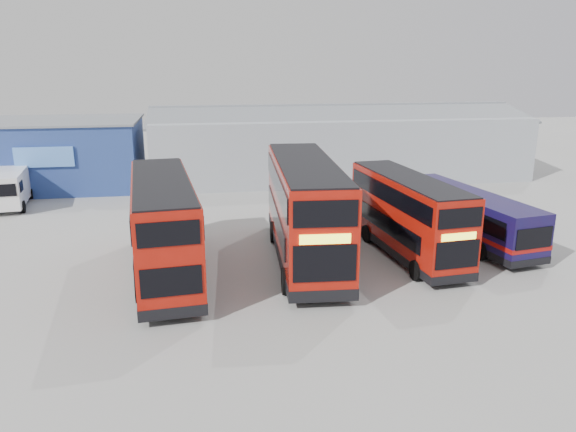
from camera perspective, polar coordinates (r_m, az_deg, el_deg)
The scene contains 8 objects.
ground_plane at distance 28.48m, azimuth -1.77°, elevation -3.96°, with size 120.00×120.00×0.00m, color gray.
office_block at distance 46.40m, azimuth -22.27°, elevation 5.90°, with size 12.30×8.32×5.12m.
maintenance_shed at distance 48.46m, azimuth 4.69°, elevation 7.43°, with size 30.50×12.00×5.89m.
double_decker_left at distance 25.73m, azimuth -12.52°, elevation -1.26°, with size 3.63×10.86×4.51m.
double_decker_centre at distance 27.04m, azimuth 1.78°, elevation 0.41°, with size 3.49×11.80×4.93m.
double_decker_right at distance 28.54m, azimuth 12.01°, elevation -0.06°, with size 3.24×9.65×4.01m.
single_decker_blue at distance 31.73m, azimuth 17.68°, elevation -0.09°, with size 4.00×10.22×2.71m.
panel_van at distance 41.61m, azimuth -26.59°, elevation 2.67°, with size 2.96×5.84×2.45m.
Camera 1 is at (-3.28, -26.60, 9.64)m, focal length 35.00 mm.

